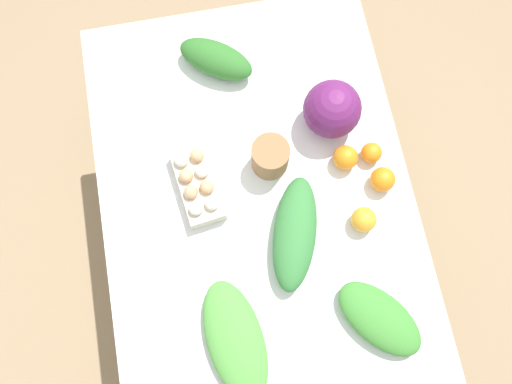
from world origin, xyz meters
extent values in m
plane|color=#937A5B|center=(0.00, 0.00, 0.00)|extent=(8.00, 8.00, 0.00)
cube|color=silver|center=(0.00, 0.00, 0.74)|extent=(1.38, 0.99, 0.03)
cylinder|color=brown|center=(-0.63, -0.43, 0.36)|extent=(0.06, 0.06, 0.73)
cylinder|color=brown|center=(0.63, -0.43, 0.36)|extent=(0.06, 0.06, 0.73)
cylinder|color=brown|center=(0.63, 0.43, 0.36)|extent=(0.06, 0.06, 0.73)
sphere|color=#601E5B|center=(0.20, -0.28, 0.85)|extent=(0.18, 0.18, 0.18)
cube|color=beige|center=(0.05, 0.18, 0.79)|extent=(0.26, 0.14, 0.06)
sphere|color=white|center=(0.13, 0.21, 0.83)|extent=(0.04, 0.04, 0.04)
sphere|color=tan|center=(0.08, 0.20, 0.83)|extent=(0.04, 0.04, 0.04)
sphere|color=tan|center=(0.02, 0.20, 0.83)|extent=(0.04, 0.04, 0.04)
sphere|color=white|center=(-0.03, 0.19, 0.83)|extent=(0.04, 0.04, 0.04)
sphere|color=tan|center=(0.14, 0.16, 0.83)|extent=(0.04, 0.04, 0.04)
sphere|color=white|center=(0.08, 0.15, 0.83)|extent=(0.04, 0.04, 0.04)
sphere|color=tan|center=(0.03, 0.15, 0.83)|extent=(0.04, 0.04, 0.04)
sphere|color=white|center=(-0.02, 0.14, 0.83)|extent=(0.04, 0.04, 0.04)
cylinder|color=olive|center=(0.09, -0.06, 0.82)|extent=(0.12, 0.12, 0.12)
ellipsoid|color=#3D8433|center=(-0.45, -0.28, 0.79)|extent=(0.31, 0.29, 0.07)
ellipsoid|color=#337538|center=(-0.16, -0.09, 0.81)|extent=(0.38, 0.23, 0.10)
ellipsoid|color=#2D6B28|center=(0.47, 0.05, 0.81)|extent=(0.24, 0.28, 0.10)
ellipsoid|color=#4C933D|center=(-0.43, 0.14, 0.79)|extent=(0.37, 0.21, 0.07)
sphere|color=orange|center=(0.05, -0.30, 0.80)|extent=(0.08, 0.08, 0.08)
sphere|color=orange|center=(0.06, -0.39, 0.79)|extent=(0.07, 0.07, 0.07)
sphere|color=orange|center=(-0.04, -0.40, 0.80)|extent=(0.08, 0.08, 0.08)
sphere|color=orange|center=(-0.15, -0.31, 0.80)|extent=(0.08, 0.08, 0.08)
camera|label=1|loc=(-0.39, 0.07, 2.30)|focal=35.00mm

